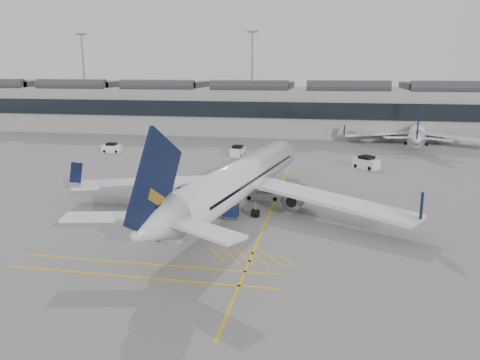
% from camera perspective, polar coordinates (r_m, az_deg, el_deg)
% --- Properties ---
extents(ground, '(220.00, 220.00, 0.00)m').
position_cam_1_polar(ground, '(49.03, -8.95, -5.30)').
color(ground, gray).
rests_on(ground, ground).
extents(terminal, '(200.00, 20.45, 12.40)m').
position_cam_1_polar(terminal, '(117.07, 2.81, 8.80)').
color(terminal, '#9E9E99').
rests_on(terminal, ground).
extents(light_masts, '(113.00, 0.60, 25.45)m').
position_cam_1_polar(light_masts, '(130.85, 2.98, 12.95)').
color(light_masts, slate).
rests_on(light_masts, ground).
extents(apron_markings, '(0.25, 60.00, 0.01)m').
position_cam_1_polar(apron_markings, '(56.21, 4.17, -2.72)').
color(apron_markings, gold).
rests_on(apron_markings, ground).
extents(airliner_main, '(39.03, 43.01, 11.52)m').
position_cam_1_polar(airliner_main, '(52.40, -0.21, -0.06)').
color(airliner_main, white).
rests_on(airliner_main, ground).
extents(airliner_far, '(29.84, 32.86, 8.80)m').
position_cam_1_polar(airliner_far, '(105.81, 20.76, 5.51)').
color(airliner_far, white).
rests_on(airliner_far, ground).
extents(belt_loader, '(5.22, 1.85, 2.14)m').
position_cam_1_polar(belt_loader, '(57.48, 2.68, -1.69)').
color(belt_loader, beige).
rests_on(belt_loader, ground).
extents(baggage_cart_a, '(1.82, 1.55, 1.77)m').
position_cam_1_polar(baggage_cart_a, '(50.03, -1.17, -3.61)').
color(baggage_cart_a, gray).
rests_on(baggage_cart_a, ground).
extents(baggage_cart_b, '(2.02, 1.73, 1.96)m').
position_cam_1_polar(baggage_cart_b, '(56.38, -3.15, -1.55)').
color(baggage_cart_b, gray).
rests_on(baggage_cart_b, ground).
extents(baggage_cart_c, '(1.85, 1.56, 1.85)m').
position_cam_1_polar(baggage_cart_c, '(48.86, -6.10, -4.05)').
color(baggage_cart_c, gray).
rests_on(baggage_cart_c, ground).
extents(baggage_cart_d, '(2.14, 1.98, 1.82)m').
position_cam_1_polar(baggage_cart_d, '(59.93, -11.77, -0.99)').
color(baggage_cart_d, gray).
rests_on(baggage_cart_d, ground).
extents(ramp_agent_a, '(0.68, 0.69, 1.60)m').
position_cam_1_polar(ramp_agent_a, '(55.67, -3.42, -2.02)').
color(ramp_agent_a, '#E74D0C').
rests_on(ramp_agent_a, ground).
extents(ramp_agent_b, '(1.07, 0.88, 2.01)m').
position_cam_1_polar(ramp_agent_b, '(54.76, -4.97, -2.09)').
color(ramp_agent_b, '#DD520B').
rests_on(ramp_agent_b, ground).
extents(pushback_tug, '(2.61, 1.88, 1.33)m').
position_cam_1_polar(pushback_tug, '(53.32, -10.87, -3.17)').
color(pushback_tug, '#474B40').
rests_on(pushback_tug, ground).
extents(safety_cone_nose, '(0.35, 0.35, 0.48)m').
position_cam_1_polar(safety_cone_nose, '(68.04, 5.74, 0.32)').
color(safety_cone_nose, '#F24C0A').
rests_on(safety_cone_nose, ground).
extents(safety_cone_engine, '(0.36, 0.36, 0.50)m').
position_cam_1_polar(safety_cone_engine, '(55.44, 11.94, -2.95)').
color(safety_cone_engine, '#F24C0A').
rests_on(safety_cone_engine, ground).
extents(service_van_left, '(3.55, 1.93, 1.78)m').
position_cam_1_polar(service_van_left, '(92.75, -15.37, 3.78)').
color(service_van_left, white).
rests_on(service_van_left, ground).
extents(service_van_mid, '(2.21, 3.92, 1.93)m').
position_cam_1_polar(service_van_mid, '(85.60, -0.28, 3.53)').
color(service_van_mid, white).
rests_on(service_van_mid, ground).
extents(service_van_right, '(4.37, 4.09, 2.06)m').
position_cam_1_polar(service_van_right, '(77.47, 15.13, 2.05)').
color(service_van_right, white).
rests_on(service_van_right, ground).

